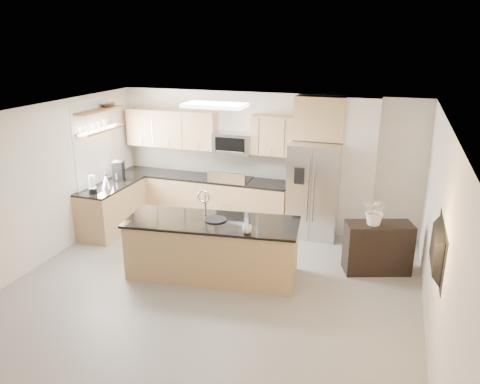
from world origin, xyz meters
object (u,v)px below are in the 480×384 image
(range, at_px, (231,201))
(platter, at_px, (216,220))
(microwave, at_px, (233,143))
(cup, at_px, (247,229))
(credenza, at_px, (378,248))
(flower_vase, at_px, (377,204))
(refrigerator, at_px, (314,190))
(bowl, at_px, (108,104))
(coffee_maker, at_px, (118,171))
(blender, at_px, (92,186))
(television, at_px, (432,248))
(island, at_px, (213,248))
(kettle, at_px, (106,182))

(range, height_order, platter, range)
(microwave, relative_size, cup, 5.42)
(credenza, height_order, flower_vase, flower_vase)
(microwave, xyz_separation_m, platter, (0.49, -2.23, -0.70))
(refrigerator, relative_size, bowl, 4.83)
(cup, bearing_deg, coffee_maker, 152.03)
(refrigerator, height_order, blender, refrigerator)
(range, bearing_deg, credenza, -22.57)
(microwave, height_order, refrigerator, microwave)
(microwave, distance_m, bowl, 2.49)
(refrigerator, relative_size, television, 1.65)
(flower_vase, bearing_deg, blender, -176.23)
(island, bearing_deg, credenza, 13.81)
(refrigerator, bearing_deg, kettle, -161.89)
(kettle, xyz_separation_m, bowl, (-0.23, 0.61, 1.34))
(island, distance_m, platter, 0.47)
(range, bearing_deg, television, -41.64)
(microwave, xyz_separation_m, island, (0.45, -2.28, -1.17))
(platter, relative_size, television, 0.32)
(microwave, height_order, coffee_maker, microwave)
(platter, bearing_deg, television, -18.60)
(range, xyz_separation_m, flower_vase, (2.83, -1.28, 0.69))
(cup, height_order, kettle, kettle)
(island, distance_m, blender, 2.65)
(range, bearing_deg, microwave, 90.00)
(refrigerator, height_order, platter, refrigerator)
(platter, xyz_separation_m, bowl, (-2.74, 1.46, 1.45))
(blender, bearing_deg, island, -12.26)
(refrigerator, relative_size, cup, 12.70)
(cup, bearing_deg, television, -16.24)
(platter, xyz_separation_m, flower_vase, (2.33, 0.83, 0.24))
(platter, bearing_deg, island, -132.41)
(coffee_maker, bearing_deg, microwave, 21.96)
(credenza, xyz_separation_m, platter, (-2.41, -0.90, 0.52))
(range, distance_m, flower_vase, 3.18)
(microwave, xyz_separation_m, bowl, (-2.25, -0.77, 0.75))
(coffee_maker, height_order, television, television)
(microwave, distance_m, platter, 2.39)
(credenza, distance_m, bowl, 5.55)
(microwave, bearing_deg, island, -78.78)
(kettle, bearing_deg, credenza, 0.52)
(island, bearing_deg, refrigerator, 52.88)
(microwave, relative_size, bowl, 2.06)
(refrigerator, height_order, television, refrigerator)
(range, bearing_deg, platter, -76.82)
(cup, relative_size, bowl, 0.38)
(range, relative_size, credenza, 1.11)
(blender, height_order, bowl, bowl)
(island, bearing_deg, bowl, 143.59)
(coffee_maker, relative_size, television, 0.34)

